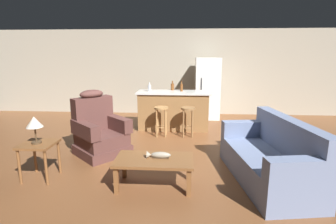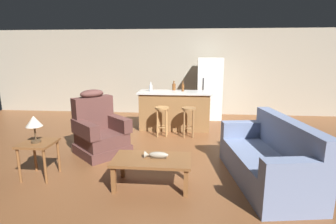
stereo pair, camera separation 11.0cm
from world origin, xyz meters
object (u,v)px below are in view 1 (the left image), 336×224
Objects in this scene: recliner_near_lamp at (99,132)px; bottle_wine_dark at (149,88)px; fish_figurine at (159,155)px; bar_stool_left at (161,116)px; bottle_tall_green at (172,87)px; kitchen_island at (173,110)px; couch at (270,159)px; refrigerator at (207,88)px; table_lamp at (34,123)px; bar_stool_right at (188,116)px; coffee_table at (154,162)px; end_table at (39,149)px; bottle_short_amber at (181,87)px.

bottle_wine_dark is at bearing 110.77° from recliner_near_lamp.
fish_figurine is at bearing -79.90° from bottle_wine_dark.
bar_stool_left is 1.07m from bottle_tall_green.
kitchen_island is at bearing 96.64° from recliner_near_lamp.
couch is 4.00m from refrigerator.
bar_stool_left reaches higher than fish_figurine.
bar_stool_right is at bearing 44.78° from table_lamp.
refrigerator is 1.97m from bottle_wine_dark.
coffee_table is 1.70m from recliner_near_lamp.
refrigerator is 1.37m from bottle_tall_green.
couch is at bearing 2.79° from table_lamp.
bottle_tall_green is at bearing 59.15° from table_lamp.
bottle_wine_dark is (-0.47, 2.98, 0.68)m from coffee_table.
fish_figurine is 0.61× the size of end_table.
table_lamp is at bearing -120.85° from bottle_tall_green.
recliner_near_lamp reaches higher than bottle_wine_dark.
bar_stool_right is 0.39× the size of refrigerator.
bar_stool_left is 0.61m from bar_stool_right.
kitchen_island reaches higher than fish_figurine.
bar_stool_right reaches higher than fish_figurine.
bar_stool_left is at bearing 92.81° from coffee_table.
bar_stool_right is at bearing 44.85° from end_table.
bar_stool_left is at bearing -122.79° from refrigerator.
end_table is at bearing -120.72° from bottle_tall_green.
bottle_short_amber reaches higher than recliner_near_lamp.
table_lamp reaches higher than fish_figurine.
end_table is at bearing 33.56° from table_lamp.
bottle_wine_dark is at bearing 147.73° from bar_stool_right.
table_lamp reaches higher than kitchen_island.
bottle_short_amber is (-0.16, 0.70, 0.58)m from bar_stool_right.
bottle_wine_dark is (-1.53, -1.23, 0.16)m from refrigerator.
table_lamp reaches higher than bar_stool_left.
refrigerator is (1.18, 1.83, 0.41)m from bar_stool_left.
table_lamp is at bearing -146.44° from end_table.
coffee_table is 3.16m from bottle_short_amber.
bottle_tall_green reaches higher than table_lamp.
bottle_tall_green reaches higher than fish_figurine.
bottle_tall_green is (1.28, 2.03, 0.62)m from recliner_near_lamp.
bar_stool_left is (1.66, 2.25, -0.40)m from table_lamp.
end_table is at bearing -135.15° from bar_stool_right.
end_table is at bearing -123.38° from kitchen_island.
coffee_table is 4.55× the size of bottle_tall_green.
refrigerator reaches higher than end_table.
couch is at bearing -48.85° from bar_stool_left.
refrigerator is (2.82, 4.07, 0.42)m from end_table.
bottle_tall_green reaches higher than coffee_table.
recliner_near_lamp is at bearing -112.33° from bottle_wine_dark.
table_lamp is 0.23× the size of kitchen_island.
table_lamp is at bearing 176.91° from fish_figurine.
fish_figurine is 1.67m from couch.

